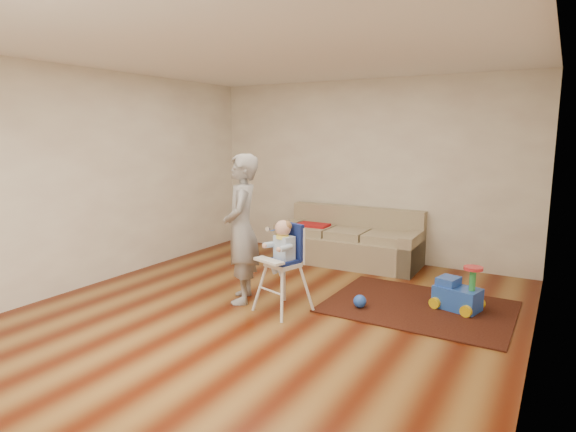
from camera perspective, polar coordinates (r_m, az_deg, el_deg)
The scene contains 9 objects.
ground at distance 5.29m, azimuth -2.21°, elevation -11.39°, with size 5.50×5.50×0.00m, color #481505.
room_envelope at distance 5.38m, azimuth 0.68°, elevation 9.42°, with size 5.04×5.52×2.72m.
sofa at distance 7.17m, azimuth 7.17°, elevation -2.42°, with size 2.10×0.90×0.80m.
side_table at distance 7.73m, azimuth 2.78°, elevation -2.70°, with size 0.47×0.47×0.47m, color black, non-canonical shape.
area_rug at distance 5.63m, azimuth 15.22°, elevation -10.32°, with size 1.96×1.47×0.02m, color black.
ride_on_toy at distance 5.59m, azimuth 19.50°, elevation -7.85°, with size 0.47×0.33×0.51m, color blue, non-canonical shape.
toy_ball at distance 5.42m, azimuth 8.51°, elevation -9.96°, with size 0.14×0.14×0.14m, color blue.
high_chair at distance 5.18m, azimuth -0.58°, elevation -6.14°, with size 0.59×0.59×1.01m.
adult at distance 5.45m, azimuth -5.53°, elevation -1.53°, with size 0.62×0.40×1.69m, color gray.
Camera 1 is at (2.64, -4.17, 1.91)m, focal length 30.00 mm.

